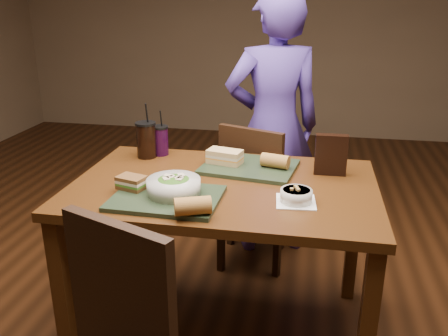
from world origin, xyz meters
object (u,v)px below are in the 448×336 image
(tray_near, at_px, (167,198))
(baguette_far, at_px, (275,161))
(dining_table, at_px, (224,202))
(diner, at_px, (273,127))
(chair_far, at_px, (252,191))
(sandwich_near, at_px, (132,182))
(sandwich_far, at_px, (225,156))
(chip_bag, at_px, (331,155))
(cup_berry, at_px, (160,140))
(soup_bowl, at_px, (296,195))
(baguette_near, at_px, (193,206))
(salad_bowl, at_px, (174,185))
(cup_cola, at_px, (146,140))
(tray_far, at_px, (249,167))

(tray_near, distance_m, baguette_far, 0.57)
(dining_table, relative_size, diner, 0.83)
(chair_far, bearing_deg, sandwich_near, -118.18)
(chair_far, height_order, sandwich_far, chair_far)
(diner, relative_size, chip_bag, 8.47)
(sandwich_near, height_order, cup_berry, cup_berry)
(tray_near, bearing_deg, baguette_far, 46.35)
(dining_table, relative_size, soup_bowl, 7.94)
(chair_far, height_order, sandwich_near, chair_far)
(baguette_far, bearing_deg, baguette_near, -114.26)
(diner, distance_m, salad_bowl, 1.09)
(soup_bowl, bearing_deg, sandwich_near, -177.77)
(diner, xyz_separation_m, baguette_near, (-0.18, -1.21, 0.02))
(soup_bowl, bearing_deg, chair_far, 109.98)
(baguette_near, bearing_deg, diner, 81.51)
(tray_near, bearing_deg, salad_bowl, 52.34)
(salad_bowl, bearing_deg, sandwich_far, 71.89)
(salad_bowl, distance_m, sandwich_far, 0.42)
(dining_table, relative_size, chip_bag, 7.03)
(chair_far, relative_size, baguette_far, 6.82)
(cup_cola, bearing_deg, baguette_near, -58.06)
(sandwich_near, xyz_separation_m, sandwich_far, (0.32, 0.38, 0.01))
(chair_far, distance_m, tray_near, 0.88)
(baguette_near, bearing_deg, baguette_far, 65.74)
(dining_table, height_order, tray_near, tray_near)
(cup_cola, bearing_deg, tray_far, -8.41)
(chair_far, height_order, tray_near, chair_far)
(dining_table, xyz_separation_m, baguette_near, (-0.05, -0.36, 0.14))
(tray_far, relative_size, salad_bowl, 1.97)
(tray_far, distance_m, cup_cola, 0.54)
(tray_near, height_order, baguette_near, baguette_near)
(tray_near, bearing_deg, chip_bag, 33.10)
(sandwich_far, xyz_separation_m, cup_cola, (-0.41, 0.07, 0.04))
(sandwich_near, height_order, sandwich_far, sandwich_far)
(baguette_far, height_order, cup_cola, cup_cola)
(chip_bag, bearing_deg, tray_near, -147.61)
(diner, xyz_separation_m, baguette_far, (0.07, -0.66, 0.02))
(tray_near, xyz_separation_m, sandwich_far, (0.15, 0.43, 0.04))
(soup_bowl, bearing_deg, dining_table, 155.30)
(dining_table, distance_m, sandwich_near, 0.41)
(dining_table, height_order, cup_berry, cup_berry)
(sandwich_far, relative_size, cup_berry, 0.76)
(diner, distance_m, baguette_far, 0.66)
(diner, bearing_deg, dining_table, 62.90)
(dining_table, relative_size, salad_bowl, 6.08)
(chair_far, bearing_deg, tray_near, -106.69)
(dining_table, height_order, tray_far, tray_far)
(sandwich_near, bearing_deg, cup_berry, 94.25)
(sandwich_far, relative_size, cup_cola, 0.64)
(diner, relative_size, cup_cola, 5.69)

